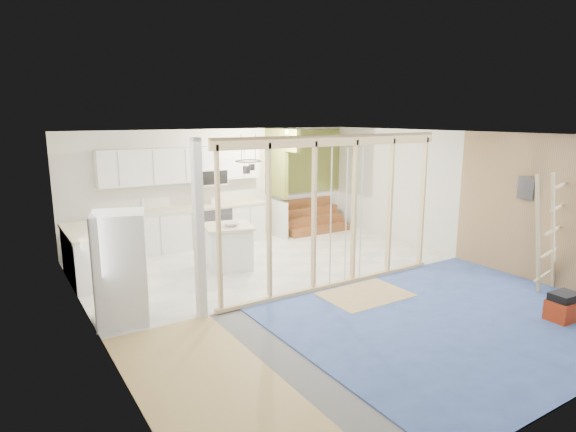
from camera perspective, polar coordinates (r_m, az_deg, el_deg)
room at (r=7.86m, az=3.81°, el=0.11°), size 7.01×8.01×2.61m
floor_overlays at (r=8.31m, az=3.85°, el=-8.51°), size 7.00×8.00×0.03m
stud_frame at (r=7.69m, az=2.54°, el=1.95°), size 4.66×0.14×2.60m
base_cabinets at (r=10.30m, az=-14.82°, el=-2.21°), size 4.45×2.24×0.93m
upper_cabinets at (r=10.75m, az=-12.02°, el=5.82°), size 3.60×0.41×0.85m
green_partition at (r=12.03m, az=1.40°, el=2.48°), size 2.25×1.51×2.60m
pot_rack at (r=9.19m, az=-4.69°, el=6.18°), size 0.52×0.52×0.72m
sheathing_panel at (r=9.21m, az=29.50°, el=0.31°), size 0.02×4.00×2.60m
electrical_panel at (r=9.40m, az=26.37°, el=2.99°), size 0.04×0.30×0.40m
ceiling_light at (r=10.97m, az=0.54°, el=9.96°), size 0.32×0.32×0.08m
fridge at (r=7.13m, az=-19.09°, el=-5.89°), size 0.87×0.84×1.60m
island at (r=9.28m, az=-7.05°, el=-3.69°), size 1.06×1.06×0.86m
bowl at (r=9.09m, az=-6.75°, el=-0.98°), size 0.30×0.30×0.07m
soap_bottle_a at (r=10.52m, az=-16.89°, el=1.34°), size 0.13×0.13×0.29m
soap_bottle_b at (r=11.03m, az=-8.99°, el=1.87°), size 0.09×0.09×0.18m
toolbox at (r=8.03m, az=29.84°, el=-9.38°), size 0.46×0.35×0.42m
ladder at (r=8.92m, az=28.40°, el=-1.76°), size 1.07×0.06×1.99m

